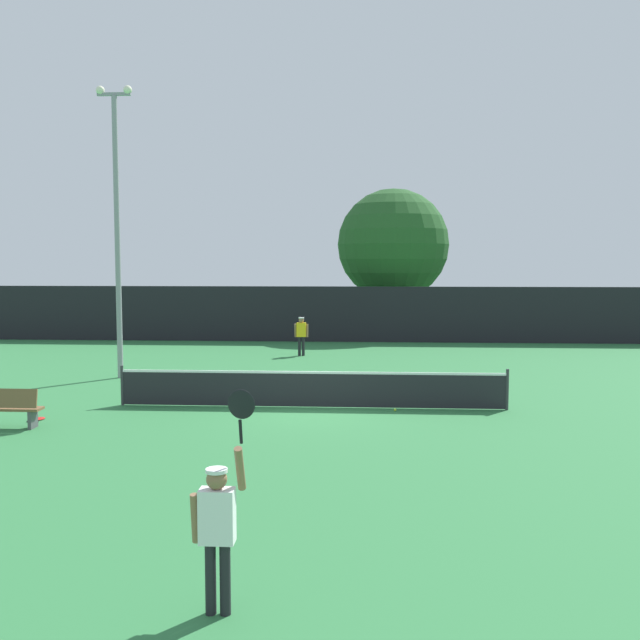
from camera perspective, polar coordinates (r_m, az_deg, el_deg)
ground_plane at (r=18.74m, az=-0.70°, el=-7.08°), size 120.00×120.00×0.00m
tennis_net at (r=18.65m, az=-0.70°, el=-5.54°), size 10.26×0.08×1.07m
perimeter_fence at (r=33.84m, az=1.23°, el=0.47°), size 37.16×0.12×2.67m
player_serving at (r=7.98m, az=-8.22°, el=-15.56°), size 0.67×0.39×2.46m
player_receiving at (r=28.81m, az=-1.52°, el=-1.01°), size 0.57×0.23×1.58m
tennis_ball at (r=18.39m, az=6.09°, el=-7.23°), size 0.07×0.07×0.07m
spare_racket at (r=18.63m, az=-21.83°, el=-7.43°), size 0.28×0.52×0.04m
courtside_bench at (r=17.92m, az=-24.34°, el=-6.49°), size 1.80×0.44×0.95m
light_pole at (r=24.13m, az=-16.10°, el=8.07°), size 1.18×0.28×9.48m
large_tree at (r=37.49m, az=5.94°, el=6.07°), size 5.85×5.85×7.68m
parked_car_near at (r=41.21m, az=-10.12°, el=0.39°), size 2.10×4.29×1.69m
parked_car_mid at (r=40.25m, az=16.76°, el=0.16°), size 2.15×4.31×1.69m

